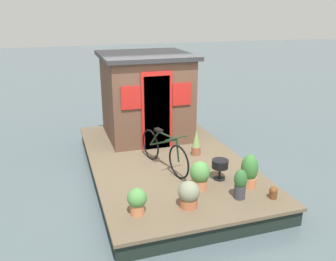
{
  "coord_description": "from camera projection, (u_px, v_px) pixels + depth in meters",
  "views": [
    {
      "loc": [
        -6.87,
        2.15,
        3.46
      ],
      "look_at": [
        -0.2,
        0.0,
        1.06
      ],
      "focal_mm": 38.16,
      "sensor_mm": 36.0,
      "label": 1
    }
  ],
  "objects": [
    {
      "name": "ground_plane",
      "position": [
        165.0,
        173.0,
        7.93
      ],
      "size": [
        60.0,
        60.0,
        0.0
      ],
      "primitive_type": "plane",
      "color": "#4C5B60"
    },
    {
      "name": "houseboat_deck",
      "position": [
        165.0,
        165.0,
        7.87
      ],
      "size": [
        5.41,
        3.19,
        0.36
      ],
      "color": "brown",
      "rests_on": "ground_plane"
    },
    {
      "name": "houseboat_cabin",
      "position": [
        146.0,
        95.0,
        8.9
      ],
      "size": [
        2.14,
        2.17,
        2.08
      ],
      "color": "brown",
      "rests_on": "houseboat_deck"
    },
    {
      "name": "bicycle",
      "position": [
        164.0,
        151.0,
        7.2
      ],
      "size": [
        1.7,
        0.6,
        0.8
      ],
      "color": "black",
      "rests_on": "houseboat_deck"
    },
    {
      "name": "potted_plant_sage",
      "position": [
        137.0,
        200.0,
        5.6
      ],
      "size": [
        0.31,
        0.31,
        0.45
      ],
      "color": "#C6754C",
      "rests_on": "houseboat_deck"
    },
    {
      "name": "potted_plant_mint",
      "position": [
        240.0,
        183.0,
        6.07
      ],
      "size": [
        0.22,
        0.22,
        0.53
      ],
      "color": "#38383D",
      "rests_on": "houseboat_deck"
    },
    {
      "name": "potted_plant_lavender",
      "position": [
        249.0,
        171.0,
        6.47
      ],
      "size": [
        0.31,
        0.31,
        0.63
      ],
      "color": "#C6754C",
      "rests_on": "houseboat_deck"
    },
    {
      "name": "potted_plant_basil",
      "position": [
        189.0,
        194.0,
        5.81
      ],
      "size": [
        0.36,
        0.36,
        0.46
      ],
      "color": "#B2603D",
      "rests_on": "houseboat_deck"
    },
    {
      "name": "potted_plant_ivy",
      "position": [
        196.0,
        143.0,
        7.9
      ],
      "size": [
        0.21,
        0.21,
        0.59
      ],
      "color": "#935138",
      "rests_on": "houseboat_deck"
    },
    {
      "name": "potted_plant_fern",
      "position": [
        200.0,
        175.0,
        6.4
      ],
      "size": [
        0.36,
        0.36,
        0.52
      ],
      "color": "#C6754C",
      "rests_on": "houseboat_deck"
    },
    {
      "name": "charcoal_grill",
      "position": [
        220.0,
        165.0,
        6.75
      ],
      "size": [
        0.32,
        0.32,
        0.39
      ],
      "color": "black",
      "rests_on": "houseboat_deck"
    },
    {
      "name": "mooring_bollard",
      "position": [
        273.0,
        192.0,
        6.12
      ],
      "size": [
        0.15,
        0.15,
        0.21
      ],
      "color": "brown",
      "rests_on": "houseboat_deck"
    }
  ]
}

